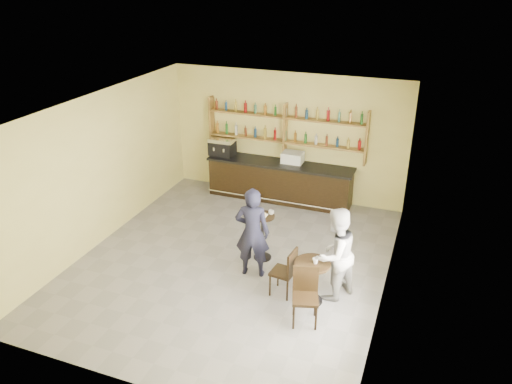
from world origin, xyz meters
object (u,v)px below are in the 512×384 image
(chair_south, at_px, (305,298))
(cafe_table, at_px, (311,282))
(man_main, at_px, (252,233))
(patron_second, at_px, (335,254))
(bar_counter, at_px, (280,181))
(pedestal_table, at_px, (263,237))
(chair_west, at_px, (283,272))
(pastry_case, at_px, (293,158))
(espresso_machine, at_px, (222,147))

(chair_south, bearing_deg, cafe_table, 78.38)
(man_main, height_order, patron_second, man_main)
(bar_counter, bearing_deg, pedestal_table, -78.72)
(chair_west, relative_size, chair_south, 0.94)
(pastry_case, xyz_separation_m, patron_second, (1.86, -3.55, -0.29))
(chair_west, distance_m, patron_second, 1.00)
(bar_counter, distance_m, chair_south, 4.85)
(pedestal_table, xyz_separation_m, man_main, (0.01, -0.60, 0.42))
(espresso_machine, relative_size, chair_west, 0.68)
(man_main, bearing_deg, bar_counter, -90.61)
(bar_counter, bearing_deg, cafe_table, -64.24)
(chair_west, bearing_deg, pedestal_table, -136.66)
(espresso_machine, xyz_separation_m, pastry_case, (1.90, 0.00, -0.07))
(bar_counter, distance_m, cafe_table, 4.29)
(bar_counter, height_order, patron_second, patron_second)
(man_main, distance_m, cafe_table, 1.46)
(patron_second, bearing_deg, cafe_table, -14.93)
(bar_counter, distance_m, pedestal_table, 2.86)
(espresso_machine, bearing_deg, pastry_case, 5.05)
(patron_second, bearing_deg, espresso_machine, -102.10)
(man_main, distance_m, patron_second, 1.63)
(pastry_case, height_order, cafe_table, pastry_case)
(bar_counter, relative_size, chair_west, 3.97)
(man_main, relative_size, chair_west, 1.95)
(cafe_table, xyz_separation_m, patron_second, (0.32, 0.31, 0.47))
(bar_counter, height_order, pastry_case, pastry_case)
(man_main, bearing_deg, cafe_table, 150.45)
(cafe_table, bearing_deg, patron_second, 43.81)
(pedestal_table, distance_m, man_main, 0.73)
(bar_counter, bearing_deg, patron_second, -58.37)
(bar_counter, relative_size, pedestal_table, 3.77)
(man_main, height_order, chair_west, man_main)
(cafe_table, bearing_deg, chair_west, 174.81)
(bar_counter, height_order, chair_south, bar_counter)
(bar_counter, relative_size, espresso_machine, 5.84)
(espresso_machine, bearing_deg, chair_south, -46.93)
(chair_west, bearing_deg, espresso_machine, -136.34)
(patron_second, bearing_deg, pastry_case, -121.06)
(pedestal_table, height_order, chair_west, pedestal_table)
(pedestal_table, distance_m, chair_west, 1.26)
(bar_counter, relative_size, man_main, 2.04)
(cafe_table, distance_m, chair_west, 0.56)
(pastry_case, relative_size, man_main, 0.29)
(espresso_machine, xyz_separation_m, man_main, (2.14, -3.40, -0.32))
(pastry_case, xyz_separation_m, chair_south, (1.59, -4.46, -0.67))
(bar_counter, distance_m, chair_west, 4.03)
(espresso_machine, bearing_deg, man_main, -52.76)
(bar_counter, xyz_separation_m, patron_second, (2.19, -3.55, 0.37))
(patron_second, bearing_deg, bar_counter, -117.12)
(man_main, relative_size, cafe_table, 2.24)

